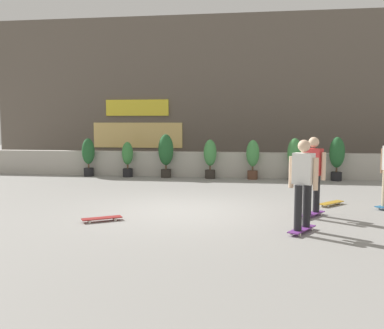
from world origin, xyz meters
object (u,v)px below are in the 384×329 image
object	(u,v)px
potted_plant_3	(210,156)
skateboard_near_camera	(331,203)
potted_plant_1	(128,158)
skateboard_aside	(102,218)
potted_plant_6	(337,155)
potted_plant_2	(166,152)
skater_by_wall_right	(303,182)
potted_plant_4	(253,157)
potted_plant_0	(88,155)
skater_mid_plaza	(313,173)
potted_plant_5	(294,156)

from	to	relation	value
potted_plant_3	skateboard_near_camera	world-z (taller)	potted_plant_3
potted_plant_1	skateboard_aside	xyz separation A→B (m)	(1.49, -6.85, -0.64)
potted_plant_1	potted_plant_6	xyz separation A→B (m)	(7.31, -0.00, 0.17)
skateboard_aside	potted_plant_2	bearing A→B (deg)	90.63
skateboard_aside	skater_by_wall_right	bearing A→B (deg)	-4.96
potted_plant_4	skater_by_wall_right	size ratio (longest dim) A/B	0.81
potted_plant_0	potted_plant_4	bearing A→B (deg)	0.00
potted_plant_4	potted_plant_6	xyz separation A→B (m)	(2.82, -0.00, 0.09)
potted_plant_0	skateboard_aside	size ratio (longest dim) A/B	1.78
potted_plant_3	skateboard_aside	bearing A→B (deg)	-102.45
skater_mid_plaza	potted_plant_1	bearing A→B (deg)	134.81
potted_plant_5	skateboard_near_camera	distance (m)	4.56
potted_plant_4	potted_plant_6	distance (m)	2.82
skater_by_wall_right	potted_plant_4	bearing A→B (deg)	97.32
potted_plant_0	skater_by_wall_right	bearing A→B (deg)	-46.16
potted_plant_1	potted_plant_5	distance (m)	5.91
potted_plant_3	potted_plant_6	xyz separation A→B (m)	(4.31, -0.00, 0.09)
potted_plant_4	skater_by_wall_right	bearing A→B (deg)	-82.68
skater_mid_plaza	potted_plant_6	bearing A→B (deg)	75.10
potted_plant_6	skateboard_near_camera	distance (m)	4.63
skater_by_wall_right	skater_mid_plaza	size ratio (longest dim) A/B	1.00
potted_plant_2	skater_mid_plaza	size ratio (longest dim) A/B	0.92
potted_plant_2	potted_plant_6	bearing A→B (deg)	-0.00
potted_plant_1	potted_plant_6	bearing A→B (deg)	-0.00
skateboard_near_camera	skateboard_aside	bearing A→B (deg)	-154.13
potted_plant_3	potted_plant_4	bearing A→B (deg)	0.00
potted_plant_0	skateboard_aside	world-z (taller)	potted_plant_0
potted_plant_6	potted_plant_0	bearing A→B (deg)	180.00
potted_plant_2	skater_by_wall_right	bearing A→B (deg)	-60.90
potted_plant_1	skateboard_aside	distance (m)	7.04
potted_plant_1	potted_plant_5	xyz separation A→B (m)	(5.91, 0.00, 0.13)
potted_plant_0	potted_plant_2	xyz separation A→B (m)	(2.90, 0.00, 0.11)
potted_plant_3	potted_plant_0	bearing A→B (deg)	180.00
potted_plant_0	potted_plant_1	xyz separation A→B (m)	(1.49, 0.00, -0.10)
potted_plant_3	skater_by_wall_right	bearing A→B (deg)	-71.44
skater_mid_plaza	skateboard_near_camera	distance (m)	1.72
potted_plant_0	potted_plant_4	distance (m)	5.98
potted_plant_5	skateboard_aside	bearing A→B (deg)	-122.84
skater_by_wall_right	skateboard_aside	xyz separation A→B (m)	(-3.93, 0.34, -0.88)
potted_plant_1	potted_plant_4	size ratio (longest dim) A/B	0.93
potted_plant_2	skateboard_near_camera	distance (m)	6.74
potted_plant_1	potted_plant_5	size ratio (longest dim) A/B	0.88
skater_mid_plaza	skateboard_aside	size ratio (longest dim) A/B	2.16
potted_plant_0	potted_plant_5	xyz separation A→B (m)	(7.40, 0.00, 0.03)
potted_plant_2	skater_mid_plaza	distance (m)	7.26
skater_by_wall_right	potted_plant_6	bearing A→B (deg)	75.21
potted_plant_4	potted_plant_5	bearing A→B (deg)	0.00
potted_plant_6	potted_plant_1	bearing A→B (deg)	180.00
potted_plant_1	potted_plant_2	xyz separation A→B (m)	(1.42, 0.00, 0.21)
skateboard_aside	skateboard_near_camera	bearing A→B (deg)	25.87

